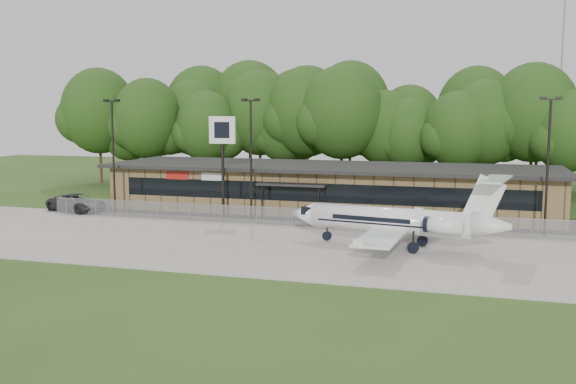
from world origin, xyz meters
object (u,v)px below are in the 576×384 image
(pole_sign, at_px, (222,141))
(suv, at_px, (77,203))
(business_jet, at_px, (398,222))
(terminal, at_px, (329,187))

(pole_sign, bearing_deg, suv, 178.46)
(business_jet, bearing_deg, terminal, 128.01)
(business_jet, height_order, suv, business_jet)
(terminal, xyz_separation_m, pole_sign, (-7.66, -7.14, 4.53))
(terminal, distance_m, suv, 23.24)
(suv, xyz_separation_m, pole_sign, (14.34, 0.22, 5.88))
(terminal, height_order, pole_sign, pole_sign)
(terminal, bearing_deg, suv, -161.49)
(terminal, xyz_separation_m, suv, (-22.00, -7.36, -1.35))
(terminal, bearing_deg, pole_sign, -136.98)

